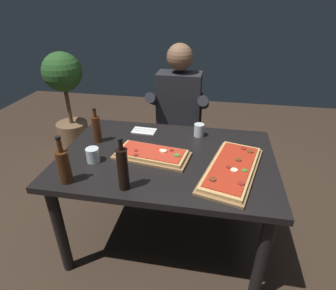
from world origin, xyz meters
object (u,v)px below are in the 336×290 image
object	(u,v)px
pizza_rectangular_left	(232,168)
wine_bottle_dark	(97,129)
pizza_rectangular_front	(152,154)
seated_diner	(178,113)
vinegar_bottle_green	(123,168)
potted_plant_corner	(67,96)
tumbler_far_side	(93,155)
diner_chair	(179,133)
dining_table	(167,167)
oil_bottle_amber	(64,166)
tumbler_near_camera	(199,130)

from	to	relation	value
pizza_rectangular_left	wine_bottle_dark	size ratio (longest dim) A/B	2.66
pizza_rectangular_front	seated_diner	xyz separation A→B (m)	(0.06, 0.77, -0.02)
pizza_rectangular_front	wine_bottle_dark	distance (m)	0.46
vinegar_bottle_green	potted_plant_corner	xyz separation A→B (m)	(-1.22, 1.60, -0.21)
pizza_rectangular_left	vinegar_bottle_green	distance (m)	0.65
pizza_rectangular_left	potted_plant_corner	bearing A→B (deg)	143.54
tumbler_far_side	diner_chair	distance (m)	1.13
diner_chair	dining_table	bearing A→B (deg)	-87.82
wine_bottle_dark	tumbler_far_side	size ratio (longest dim) A/B	2.77
oil_bottle_amber	vinegar_bottle_green	size ratio (longest dim) A/B	0.93
dining_table	oil_bottle_amber	world-z (taller)	oil_bottle_amber
potted_plant_corner	wine_bottle_dark	bearing A→B (deg)	-52.22
wine_bottle_dark	vinegar_bottle_green	size ratio (longest dim) A/B	0.82
tumbler_near_camera	tumbler_far_side	xyz separation A→B (m)	(-0.63, -0.48, -0.00)
pizza_rectangular_left	tumbler_far_side	xyz separation A→B (m)	(-0.86, -0.04, 0.03)
vinegar_bottle_green	tumbler_far_side	world-z (taller)	vinegar_bottle_green
pizza_rectangular_front	potted_plant_corner	xyz separation A→B (m)	(-1.29, 1.25, -0.10)
dining_table	vinegar_bottle_green	bearing A→B (deg)	-113.18
tumbler_near_camera	pizza_rectangular_left	bearing A→B (deg)	-61.96
dining_table	vinegar_bottle_green	distance (m)	0.47
oil_bottle_amber	potted_plant_corner	world-z (taller)	potted_plant_corner
diner_chair	seated_diner	xyz separation A→B (m)	(0.00, -0.12, 0.26)
wine_bottle_dark	vinegar_bottle_green	world-z (taller)	vinegar_bottle_green
pizza_rectangular_left	potted_plant_corner	world-z (taller)	potted_plant_corner
wine_bottle_dark	seated_diner	distance (m)	0.80
pizza_rectangular_front	tumbler_far_side	distance (m)	0.37
vinegar_bottle_green	tumbler_near_camera	world-z (taller)	vinegar_bottle_green
dining_table	pizza_rectangular_left	xyz separation A→B (m)	(0.42, -0.11, 0.12)
tumbler_near_camera	tumbler_far_side	bearing A→B (deg)	-142.86
pizza_rectangular_front	vinegar_bottle_green	xyz separation A→B (m)	(-0.07, -0.35, 0.11)
diner_chair	oil_bottle_amber	bearing A→B (deg)	-110.75
dining_table	seated_diner	xyz separation A→B (m)	(-0.03, 0.74, 0.10)
pizza_rectangular_left	diner_chair	distance (m)	1.10
tumbler_far_side	seated_diner	world-z (taller)	seated_diner
vinegar_bottle_green	seated_diner	world-z (taller)	seated_diner
pizza_rectangular_front	wine_bottle_dark	bearing A→B (deg)	161.94
oil_bottle_amber	tumbler_near_camera	size ratio (longest dim) A/B	3.02
diner_chair	pizza_rectangular_left	bearing A→B (deg)	-65.11
wine_bottle_dark	seated_diner	bearing A→B (deg)	52.27
dining_table	pizza_rectangular_left	bearing A→B (deg)	-15.30
pizza_rectangular_left	seated_diner	bearing A→B (deg)	117.90
dining_table	wine_bottle_dark	world-z (taller)	wine_bottle_dark
pizza_rectangular_front	potted_plant_corner	world-z (taller)	potted_plant_corner
wine_bottle_dark	pizza_rectangular_front	bearing A→B (deg)	-18.06
dining_table	vinegar_bottle_green	size ratio (longest dim) A/B	4.56
vinegar_bottle_green	tumbler_near_camera	size ratio (longest dim) A/B	3.24
diner_chair	tumbler_far_side	bearing A→B (deg)	-112.16
diner_chair	seated_diner	distance (m)	0.28
pizza_rectangular_front	tumbler_near_camera	distance (m)	0.45
pizza_rectangular_front	tumbler_near_camera	bearing A→B (deg)	52.35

